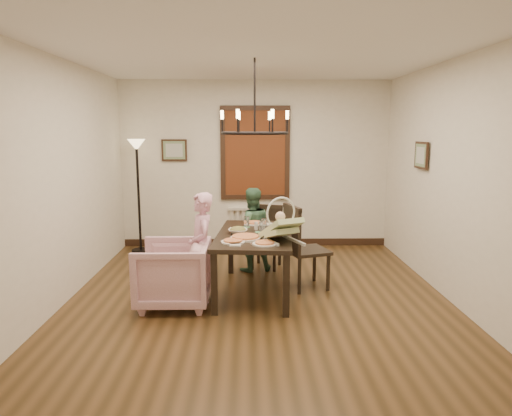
{
  "coord_description": "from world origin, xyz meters",
  "views": [
    {
      "loc": [
        -0.12,
        -5.21,
        1.99
      ],
      "look_at": [
        -0.02,
        0.25,
        1.05
      ],
      "focal_mm": 32.0,
      "sensor_mm": 36.0,
      "label": 1
    }
  ],
  "objects_px": {
    "chair_far": "(266,237)",
    "elderly_woman": "(202,257)",
    "chair_right": "(308,246)",
    "seated_man": "(251,237)",
    "floor_lamp": "(139,198)",
    "dining_table": "(255,240)",
    "drinking_glass": "(262,226)",
    "baby_bouncer": "(281,226)",
    "armchair": "(173,274)"
  },
  "relations": [
    {
      "from": "chair_far",
      "to": "elderly_woman",
      "type": "xyz_separation_m",
      "value": [
        -0.8,
        -1.29,
        0.08
      ]
    },
    {
      "from": "chair_right",
      "to": "seated_man",
      "type": "bearing_deg",
      "value": 26.52
    },
    {
      "from": "elderly_woman",
      "to": "floor_lamp",
      "type": "distance_m",
      "value": 2.57
    },
    {
      "from": "dining_table",
      "to": "seated_man",
      "type": "height_order",
      "value": "seated_man"
    },
    {
      "from": "chair_far",
      "to": "seated_man",
      "type": "relative_size",
      "value": 0.92
    },
    {
      "from": "drinking_glass",
      "to": "floor_lamp",
      "type": "relative_size",
      "value": 0.08
    },
    {
      "from": "dining_table",
      "to": "elderly_woman",
      "type": "height_order",
      "value": "elderly_woman"
    },
    {
      "from": "chair_right",
      "to": "baby_bouncer",
      "type": "bearing_deg",
      "value": 128.6
    },
    {
      "from": "dining_table",
      "to": "seated_man",
      "type": "distance_m",
      "value": 0.9
    },
    {
      "from": "elderly_woman",
      "to": "drinking_glass",
      "type": "xyz_separation_m",
      "value": [
        0.72,
        0.34,
        0.28
      ]
    },
    {
      "from": "baby_bouncer",
      "to": "floor_lamp",
      "type": "bearing_deg",
      "value": 107.97
    },
    {
      "from": "drinking_glass",
      "to": "chair_far",
      "type": "bearing_deg",
      "value": 84.78
    },
    {
      "from": "dining_table",
      "to": "armchair",
      "type": "distance_m",
      "value": 1.06
    },
    {
      "from": "chair_right",
      "to": "elderly_woman",
      "type": "xyz_separation_m",
      "value": [
        -1.29,
        -0.43,
        -0.01
      ]
    },
    {
      "from": "drinking_glass",
      "to": "floor_lamp",
      "type": "xyz_separation_m",
      "value": [
        -1.95,
        1.87,
        0.09
      ]
    },
    {
      "from": "chair_far",
      "to": "armchair",
      "type": "height_order",
      "value": "chair_far"
    },
    {
      "from": "seated_man",
      "to": "drinking_glass",
      "type": "relative_size",
      "value": 7.18
    },
    {
      "from": "armchair",
      "to": "baby_bouncer",
      "type": "xyz_separation_m",
      "value": [
        1.23,
        -0.0,
        0.55
      ]
    },
    {
      "from": "chair_right",
      "to": "seated_man",
      "type": "distance_m",
      "value": 1.01
    },
    {
      "from": "dining_table",
      "to": "drinking_glass",
      "type": "relative_size",
      "value": 12.05
    },
    {
      "from": "elderly_woman",
      "to": "drinking_glass",
      "type": "height_order",
      "value": "elderly_woman"
    },
    {
      "from": "dining_table",
      "to": "drinking_glass",
      "type": "height_order",
      "value": "drinking_glass"
    },
    {
      "from": "dining_table",
      "to": "floor_lamp",
      "type": "relative_size",
      "value": 0.92
    },
    {
      "from": "baby_bouncer",
      "to": "armchair",
      "type": "bearing_deg",
      "value": 155.42
    },
    {
      "from": "drinking_glass",
      "to": "armchair",
      "type": "bearing_deg",
      "value": -154.9
    },
    {
      "from": "seated_man",
      "to": "elderly_woman",
      "type": "bearing_deg",
      "value": 49.67
    },
    {
      "from": "armchair",
      "to": "floor_lamp",
      "type": "height_order",
      "value": "floor_lamp"
    },
    {
      "from": "elderly_woman",
      "to": "baby_bouncer",
      "type": "distance_m",
      "value": 1.0
    },
    {
      "from": "chair_far",
      "to": "elderly_woman",
      "type": "bearing_deg",
      "value": -104.66
    },
    {
      "from": "armchair",
      "to": "drinking_glass",
      "type": "height_order",
      "value": "drinking_glass"
    },
    {
      "from": "chair_right",
      "to": "armchair",
      "type": "bearing_deg",
      "value": 91.68
    },
    {
      "from": "baby_bouncer",
      "to": "drinking_glass",
      "type": "height_order",
      "value": "baby_bouncer"
    },
    {
      "from": "chair_far",
      "to": "chair_right",
      "type": "relative_size",
      "value": 0.83
    },
    {
      "from": "armchair",
      "to": "baby_bouncer",
      "type": "distance_m",
      "value": 1.34
    },
    {
      "from": "chair_far",
      "to": "drinking_glass",
      "type": "height_order",
      "value": "chair_far"
    },
    {
      "from": "chair_far",
      "to": "drinking_glass",
      "type": "relative_size",
      "value": 6.58
    },
    {
      "from": "chair_right",
      "to": "baby_bouncer",
      "type": "xyz_separation_m",
      "value": [
        -0.38,
        -0.57,
        0.38
      ]
    },
    {
      "from": "seated_man",
      "to": "armchair",
      "type": "bearing_deg",
      "value": 41.69
    },
    {
      "from": "armchair",
      "to": "baby_bouncer",
      "type": "relative_size",
      "value": 1.55
    },
    {
      "from": "dining_table",
      "to": "chair_far",
      "type": "xyz_separation_m",
      "value": [
        0.18,
        1.03,
        -0.21
      ]
    },
    {
      "from": "armchair",
      "to": "seated_man",
      "type": "relative_size",
      "value": 0.83
    },
    {
      "from": "dining_table",
      "to": "seated_man",
      "type": "bearing_deg",
      "value": 97.19
    },
    {
      "from": "chair_far",
      "to": "armchair",
      "type": "relative_size",
      "value": 1.1
    },
    {
      "from": "floor_lamp",
      "to": "armchair",
      "type": "bearing_deg",
      "value": -68.61
    },
    {
      "from": "drinking_glass",
      "to": "baby_bouncer",
      "type": "bearing_deg",
      "value": -68.21
    },
    {
      "from": "chair_right",
      "to": "floor_lamp",
      "type": "distance_m",
      "value": 3.12
    },
    {
      "from": "drinking_glass",
      "to": "floor_lamp",
      "type": "height_order",
      "value": "floor_lamp"
    },
    {
      "from": "seated_man",
      "to": "floor_lamp",
      "type": "distance_m",
      "value": 2.15
    },
    {
      "from": "armchair",
      "to": "floor_lamp",
      "type": "relative_size",
      "value": 0.46
    },
    {
      "from": "elderly_woman",
      "to": "floor_lamp",
      "type": "relative_size",
      "value": 0.59
    }
  ]
}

